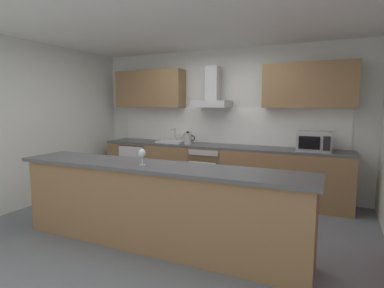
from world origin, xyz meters
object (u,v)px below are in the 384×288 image
(microwave, at_px, (314,142))
(wine_glass, at_px, (142,154))
(range_hood, at_px, (212,94))
(oven, at_px, (209,169))
(sink, at_px, (172,141))
(kettle, at_px, (188,138))
(refrigerator, at_px, (140,165))

(microwave, xyz_separation_m, wine_glass, (-1.63, -2.23, 0.02))
(microwave, bearing_deg, range_hood, 174.81)
(oven, relative_size, sink, 1.60)
(sink, relative_size, range_hood, 0.69)
(oven, height_order, kettle, kettle)
(microwave, xyz_separation_m, range_hood, (-1.73, 0.16, 0.74))
(refrigerator, xyz_separation_m, kettle, (1.08, -0.03, 0.58))
(oven, relative_size, wine_glass, 4.50)
(kettle, height_order, wine_glass, kettle)
(range_hood, bearing_deg, oven, -90.00)
(refrigerator, bearing_deg, wine_glass, -54.90)
(wine_glass, bearing_deg, oven, 92.59)
(refrigerator, relative_size, microwave, 1.70)
(kettle, bearing_deg, refrigerator, 178.35)
(range_hood, height_order, wine_glass, range_hood)
(kettle, bearing_deg, sink, 172.75)
(microwave, relative_size, sink, 1.00)
(microwave, height_order, range_hood, range_hood)
(sink, distance_m, wine_glass, 2.43)
(microwave, height_order, kettle, microwave)
(range_hood, xyz_separation_m, wine_glass, (0.10, -2.38, -0.72))
(microwave, bearing_deg, wine_glass, -126.24)
(range_hood, bearing_deg, wine_glass, -87.55)
(refrigerator, distance_m, microwave, 3.27)
(refrigerator, relative_size, kettle, 2.94)
(sink, bearing_deg, refrigerator, -178.92)
(microwave, bearing_deg, sink, 179.11)
(oven, distance_m, kettle, 0.68)
(sink, height_order, range_hood, range_hood)
(sink, distance_m, kettle, 0.36)
(microwave, distance_m, range_hood, 1.89)
(sink, xyz_separation_m, wine_glass, (0.86, -2.27, 0.14))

